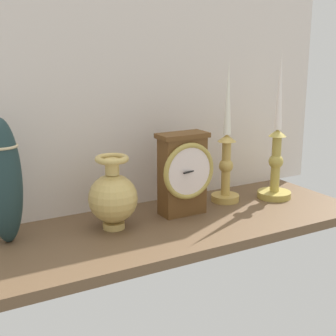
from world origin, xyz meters
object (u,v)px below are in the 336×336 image
(brass_vase_bulbous, at_px, (113,196))
(tall_ceramic_vase, at_px, (4,181))
(candlestick_tall_center, at_px, (276,158))
(candlestick_tall_left, at_px, (226,158))
(mantel_clock, at_px, (183,173))

(brass_vase_bulbous, distance_m, tall_ceramic_vase, 0.25)
(candlestick_tall_center, xyz_separation_m, brass_vase_bulbous, (-0.50, 0.01, -0.04))
(candlestick_tall_center, height_order, tall_ceramic_vase, candlestick_tall_center)
(candlestick_tall_center, bearing_deg, candlestick_tall_left, 162.54)
(candlestick_tall_left, distance_m, brass_vase_bulbous, 0.36)
(mantel_clock, bearing_deg, tall_ceramic_vase, 175.37)
(candlestick_tall_left, bearing_deg, mantel_clock, -167.69)
(candlestick_tall_center, distance_m, tall_ceramic_vase, 0.73)
(brass_vase_bulbous, bearing_deg, mantel_clock, 1.11)
(mantel_clock, xyz_separation_m, tall_ceramic_vase, (-0.43, 0.04, 0.03))
(candlestick_tall_left, height_order, candlestick_tall_center, candlestick_tall_center)
(mantel_clock, height_order, tall_ceramic_vase, tall_ceramic_vase)
(mantel_clock, relative_size, brass_vase_bulbous, 1.19)
(candlestick_tall_center, relative_size, brass_vase_bulbous, 2.33)
(candlestick_tall_center, bearing_deg, mantel_clock, 178.16)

